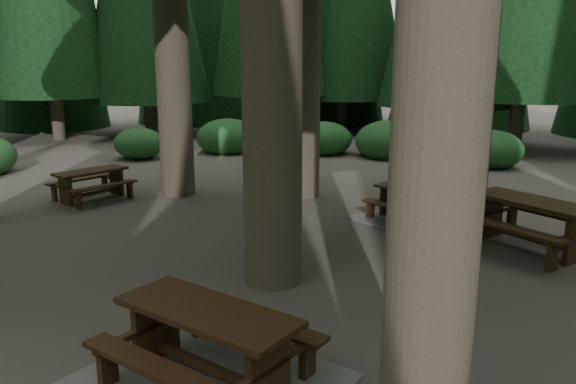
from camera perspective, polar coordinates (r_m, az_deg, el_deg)
The scene contains 6 objects.
ground at distance 8.72m, azimuth -6.67°, elevation -8.22°, with size 80.00×80.00×0.00m, color #585147.
picnic_table_a at distance 5.89m, azimuth -8.10°, elevation -16.40°, with size 2.55×2.15×0.83m.
picnic_table_b at distance 13.72m, azimuth -19.34°, elevation 1.15°, with size 1.52×1.79×0.70m.
picnic_table_c at distance 11.44m, azimuth 12.52°, elevation -2.00°, with size 2.50×2.29×0.69m.
picnic_table_d at distance 10.42m, azimuth 23.52°, elevation -2.31°, with size 2.48×2.27×0.87m.
shrub_ring at distance 8.76m, azimuth -0.03°, elevation -5.23°, with size 23.86×24.64×1.49m.
Camera 1 is at (5.17, -6.24, 3.21)m, focal length 35.00 mm.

